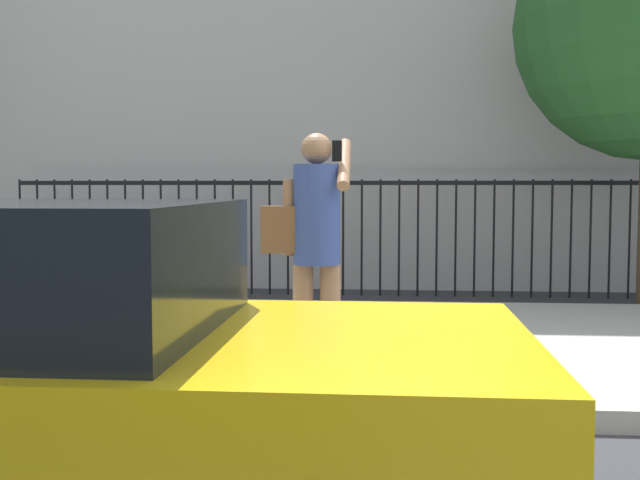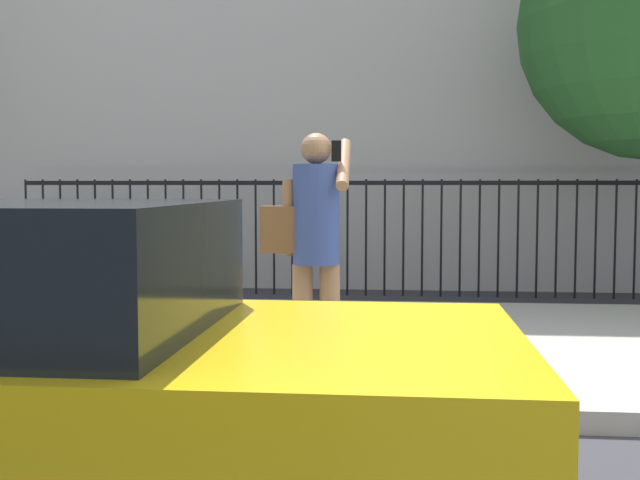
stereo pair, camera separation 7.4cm
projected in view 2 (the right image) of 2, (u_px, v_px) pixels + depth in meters
ground_plane at (519, 434)px, 4.78m from camera, size 60.00×60.00×0.00m
sidewalk at (480, 347)px, 6.96m from camera, size 28.00×4.40×0.15m
iron_fence at (451, 222)px, 10.56m from camera, size 12.03×0.04×1.60m
taxi_yellow at (8, 379)px, 3.30m from camera, size 4.21×1.89×1.45m
pedestrian_on_phone at (313, 234)px, 5.67m from camera, size 0.65×0.51×1.75m
street_bench at (131, 269)px, 8.10m from camera, size 1.60×0.45×0.95m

